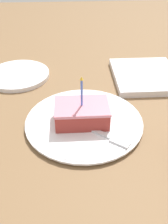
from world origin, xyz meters
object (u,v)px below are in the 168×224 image
at_px(fork, 100,133).
at_px(side_plate, 18,75).
at_px(marble_board, 145,76).
at_px(cake_slice, 82,113).
at_px(plate, 84,122).

xyz_separation_m(fork, side_plate, (0.31, 0.23, -0.01)).
height_order(side_plate, marble_board, marble_board).
xyz_separation_m(cake_slice, marble_board, (0.23, -0.22, -0.03)).
distance_m(plate, side_plate, 0.32).
distance_m(plate, marble_board, 0.30).
distance_m(cake_slice, marble_board, 0.31).
relative_size(plate, fork, 1.92).
xyz_separation_m(plate, marble_board, (0.22, -0.21, 0.00)).
height_order(plate, fork, fork).
bearing_deg(marble_board, side_plate, 85.09).
bearing_deg(marble_board, fork, 147.41).
bearing_deg(fork, cake_slice, 37.99).
relative_size(cake_slice, marble_board, 0.58).
xyz_separation_m(fork, marble_board, (0.28, -0.18, -0.00)).
bearing_deg(cake_slice, side_plate, 36.60).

